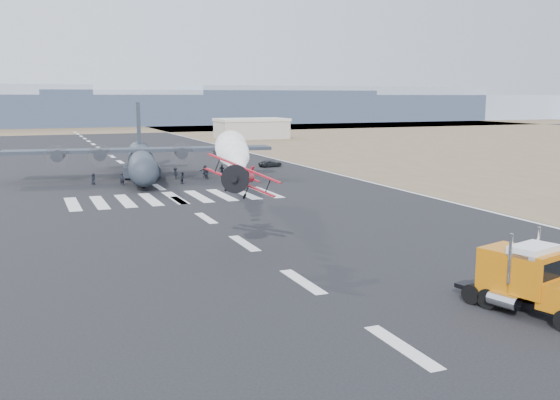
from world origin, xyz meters
TOP-DOWN VIEW (x-y plane):
  - ground at (0.00, 0.00)m, footprint 500.00×500.00m
  - scrub_far at (0.00, 230.00)m, footprint 500.00×80.00m
  - runway_markings at (0.00, 60.00)m, footprint 60.00×260.00m
  - ridge_seg_d at (0.00, 260.00)m, footprint 150.00×50.00m
  - ridge_seg_e at (65.00, 260.00)m, footprint 150.00×50.00m
  - ridge_seg_f at (130.00, 260.00)m, footprint 150.00×50.00m
  - ridge_seg_g at (195.00, 260.00)m, footprint 150.00×50.00m
  - hangar_right at (46.00, 150.00)m, footprint 20.50×12.50m
  - semi_truck at (9.56, 1.50)m, footprint 4.89×9.11m
  - aerobatic_biplane at (-0.90, 21.49)m, footprint 5.82×5.76m
  - smoke_trail at (5.21, 42.36)m, footprint 8.99×25.20m
  - transport_aircraft at (-0.31, 71.19)m, footprint 39.39×32.30m
  - support_vehicle at (23.44, 77.34)m, footprint 4.53×2.76m
  - crew_a at (10.84, 60.90)m, footprint 0.74×0.82m
  - crew_b at (8.36, 65.59)m, footprint 0.99×0.95m
  - crew_c at (3.99, 66.99)m, footprint 0.91×1.29m
  - crew_d at (11.52, 67.71)m, footprint 1.17×1.19m
  - crew_e at (-8.03, 66.07)m, footprint 0.87×0.90m
  - crew_f at (8.85, 67.97)m, footprint 1.78×1.19m
  - crew_g at (-4.41, 63.31)m, footprint 0.77×0.70m
  - crew_h at (3.91, 61.97)m, footprint 0.92×0.88m

SIDE VIEW (x-z plane):
  - ground at x=0.00m, z-range 0.00..0.00m
  - scrub_far at x=0.00m, z-range 0.00..0.00m
  - runway_markings at x=0.00m, z-range 0.00..0.01m
  - support_vehicle at x=23.44m, z-range 0.00..1.17m
  - crew_e at x=-8.03m, z-range 0.00..1.58m
  - crew_h at x=3.91m, z-range 0.00..1.63m
  - crew_g at x=-4.41m, z-range 0.00..1.73m
  - crew_b at x=8.36m, z-range 0.00..1.75m
  - crew_c at x=3.99m, z-range 0.00..1.82m
  - crew_f at x=8.85m, z-range 0.00..1.83m
  - crew_a at x=10.84m, z-range 0.00..1.89m
  - crew_d at x=11.52m, z-range 0.00..1.89m
  - semi_truck at x=9.56m, z-range -0.03..3.97m
  - transport_aircraft at x=-0.31m, z-range -2.76..8.62m
  - hangar_right at x=46.00m, z-range 0.06..5.96m
  - aerobatic_biplane at x=-0.90m, z-range 4.21..7.72m
  - smoke_trail at x=5.21m, z-range 4.20..8.08m
  - ridge_seg_d at x=0.00m, z-range 0.00..13.00m
  - ridge_seg_g at x=195.00m, z-range 0.00..13.00m
  - ridge_seg_e at x=65.00m, z-range 0.00..15.00m
  - ridge_seg_f at x=130.00m, z-range 0.00..17.00m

